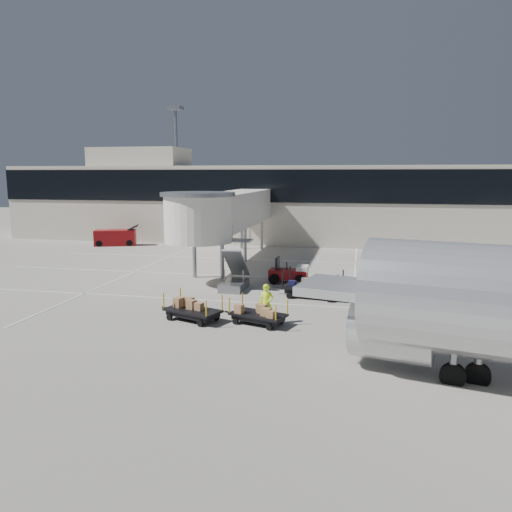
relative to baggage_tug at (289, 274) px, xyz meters
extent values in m
plane|color=#BBB5A7|center=(-1.74, -7.64, -0.61)|extent=(140.00, 140.00, 0.00)
cube|color=silver|center=(-1.74, -5.64, -0.60)|extent=(40.00, 0.15, 0.02)
cube|color=silver|center=(-1.74, 1.36, -0.60)|extent=(40.00, 0.15, 0.02)
cube|color=silver|center=(-1.74, 8.36, -0.60)|extent=(40.00, 0.15, 0.02)
cube|color=silver|center=(4.26, 2.36, -0.60)|extent=(0.15, 30.00, 0.02)
cube|color=silver|center=(-11.74, 2.36, -0.60)|extent=(0.15, 30.00, 0.02)
cube|color=beige|center=(-1.74, 22.36, 3.39)|extent=(64.00, 12.00, 8.00)
cube|color=black|center=(-1.74, 16.31, 5.39)|extent=(64.00, 0.12, 3.20)
cube|color=beige|center=(-19.74, 20.36, 8.39)|extent=(10.00, 6.00, 2.00)
cylinder|color=gray|center=(-17.74, 26.36, 6.89)|extent=(0.36, 0.36, 15.00)
cube|color=gray|center=(-17.74, 26.36, 14.39)|extent=(1.60, 1.60, 0.40)
cube|color=white|center=(-5.74, 7.36, 3.69)|extent=(3.00, 18.00, 2.80)
cylinder|color=white|center=(-5.74, -1.64, 3.69)|extent=(4.40, 4.40, 3.00)
cylinder|color=gray|center=(-5.74, -1.64, 5.29)|extent=(4.80, 4.80, 0.25)
cylinder|color=gray|center=(-6.74, 0.36, 0.84)|extent=(0.28, 0.28, 2.90)
cylinder|color=gray|center=(-4.74, 0.36, 0.84)|extent=(0.28, 0.28, 2.90)
cylinder|color=gray|center=(-6.74, 7.36, 0.84)|extent=(0.28, 0.28, 2.90)
cylinder|color=gray|center=(-4.74, 7.36, 0.84)|extent=(0.28, 0.28, 2.90)
cylinder|color=gray|center=(-6.74, 14.36, 0.84)|extent=(0.28, 0.28, 2.90)
cylinder|color=gray|center=(-4.74, 14.36, 0.84)|extent=(0.28, 0.28, 2.90)
cube|color=gray|center=(-3.14, -2.64, -0.36)|extent=(1.40, 2.60, 0.50)
cube|color=gray|center=(-3.14, -2.04, 0.99)|extent=(1.20, 2.60, 2.06)
cube|color=gray|center=(-3.14, -0.64, 2.24)|extent=(1.40, 1.20, 0.12)
cube|color=maroon|center=(-0.07, 0.00, -0.03)|extent=(2.54, 1.24, 0.63)
cube|color=silver|center=(0.88, -0.01, 0.39)|extent=(0.75, 1.17, 0.37)
cube|color=black|center=(-0.81, 0.01, 0.60)|extent=(0.14, 1.05, 0.95)
cylinder|color=black|center=(-0.92, -0.67, -0.28)|extent=(0.68, 0.27, 0.67)
cylinder|color=black|center=(-0.91, 0.69, -0.28)|extent=(0.68, 0.27, 0.67)
cylinder|color=black|center=(0.76, -0.69, -0.28)|extent=(0.68, 0.27, 0.67)
cylinder|color=black|center=(0.78, 0.68, -0.28)|extent=(0.68, 0.27, 0.67)
cube|color=black|center=(1.91, -3.71, 0.01)|extent=(3.59, 2.18, 0.14)
cube|color=black|center=(1.91, -3.71, -0.20)|extent=(3.22, 1.88, 0.28)
cube|color=black|center=(-0.15, -3.40, -0.16)|extent=(0.79, 0.21, 0.09)
cylinder|color=black|center=(0.62, -4.28, -0.42)|extent=(0.40, 0.21, 0.38)
cylinder|color=black|center=(0.85, -2.78, -0.42)|extent=(0.40, 0.21, 0.38)
cylinder|color=black|center=(2.96, -4.64, -0.42)|extent=(0.40, 0.21, 0.38)
cylinder|color=black|center=(3.19, -3.14, -0.42)|extent=(0.40, 0.21, 0.38)
cylinder|color=black|center=(0.19, -4.22, 0.51)|extent=(0.08, 0.08, 1.01)
cylinder|color=black|center=(0.42, -2.72, 0.51)|extent=(0.08, 0.08, 1.01)
cylinder|color=black|center=(3.39, -4.71, 0.51)|extent=(0.08, 0.08, 1.01)
cylinder|color=black|center=(3.62, -3.21, 0.51)|extent=(0.08, 0.08, 1.01)
cube|color=#856648|center=(0.65, -3.84, 0.30)|extent=(0.54, 0.48, 0.44)
cube|color=#856648|center=(2.94, -3.96, 0.24)|extent=(0.62, 0.47, 0.33)
cube|color=maroon|center=(2.47, -3.53, 0.27)|extent=(0.63, 0.38, 0.40)
cube|color=#856648|center=(1.44, -3.94, 0.27)|extent=(0.56, 0.50, 0.39)
cube|color=#15133C|center=(1.20, -3.83, 0.25)|extent=(0.49, 0.51, 0.35)
cube|color=#856648|center=(2.28, -3.63, 0.30)|extent=(0.50, 0.41, 0.45)
cube|color=maroon|center=(1.94, -3.73, 0.24)|extent=(0.58, 0.43, 0.33)
cube|color=#856648|center=(1.57, -4.17, 0.32)|extent=(0.60, 0.49, 0.49)
cube|color=maroon|center=(0.94, -3.00, 0.25)|extent=(0.54, 0.47, 0.36)
cube|color=#15133C|center=(1.54, -3.80, 0.29)|extent=(0.57, 0.46, 0.44)
cube|color=maroon|center=(3.10, -3.33, 0.27)|extent=(0.62, 0.41, 0.39)
cube|color=black|center=(-0.16, -9.53, -0.13)|extent=(2.93, 2.10, 0.11)
cube|color=black|center=(-0.16, -9.53, -0.29)|extent=(2.62, 1.82, 0.22)
cube|color=black|center=(-1.71, -9.02, -0.26)|extent=(0.61, 0.26, 0.07)
cylinder|color=black|center=(-1.23, -9.81, -0.46)|extent=(0.32, 0.21, 0.30)
cylinder|color=black|center=(-0.86, -8.67, -0.46)|extent=(0.32, 0.21, 0.30)
cylinder|color=black|center=(0.53, -10.39, -0.46)|extent=(0.32, 0.21, 0.30)
cylinder|color=black|center=(0.91, -9.26, -0.46)|extent=(0.32, 0.21, 0.30)
cylinder|color=#DCA30B|center=(-1.56, -9.70, 0.27)|extent=(0.06, 0.06, 0.80)
cylinder|color=#DCA30B|center=(-1.18, -8.56, 0.27)|extent=(0.06, 0.06, 0.80)
cylinder|color=#DCA30B|center=(0.85, -10.50, 0.27)|extent=(0.06, 0.06, 0.80)
cylinder|color=#DCA30B|center=(1.23, -9.37, 0.27)|extent=(0.06, 0.06, 0.80)
cube|color=#A27B4E|center=(0.08, -9.69, 0.15)|extent=(0.47, 0.43, 0.44)
cube|color=#A27B4E|center=(0.64, -10.14, 0.10)|extent=(0.57, 0.50, 0.34)
cube|color=#A27B4E|center=(0.39, -9.52, 0.15)|extent=(0.56, 0.54, 0.44)
cube|color=#A27B4E|center=(0.59, -10.20, 0.14)|extent=(0.58, 0.54, 0.43)
cube|color=#A27B4E|center=(-0.50, -9.38, 0.13)|extent=(0.65, 0.56, 0.41)
cube|color=#A27B4E|center=(-0.98, -9.47, 0.14)|extent=(0.66, 0.62, 0.42)
cube|color=black|center=(-3.47, -9.58, -0.10)|extent=(3.11, 2.29, 0.11)
cube|color=black|center=(-3.47, -9.58, -0.27)|extent=(2.77, 2.00, 0.23)
cube|color=black|center=(-5.08, -8.97, -0.24)|extent=(0.64, 0.30, 0.07)
cylinder|color=black|center=(-4.60, -9.82, -0.45)|extent=(0.34, 0.23, 0.32)
cylinder|color=black|center=(-4.16, -8.64, -0.45)|extent=(0.34, 0.23, 0.32)
cylinder|color=black|center=(-2.78, -10.51, -0.45)|extent=(0.34, 0.23, 0.32)
cylinder|color=black|center=(-2.33, -9.33, -0.45)|extent=(0.34, 0.23, 0.32)
cylinder|color=#DCA30B|center=(-4.94, -9.69, 0.32)|extent=(0.07, 0.07, 0.84)
cylinder|color=#DCA30B|center=(-4.50, -8.52, 0.32)|extent=(0.07, 0.07, 0.84)
cylinder|color=#DCA30B|center=(-2.44, -10.64, 0.32)|extent=(0.07, 0.07, 0.84)
cylinder|color=#DCA30B|center=(-1.99, -9.46, 0.32)|extent=(0.07, 0.07, 0.84)
cube|color=#A27B4E|center=(-3.85, -9.27, 0.19)|extent=(0.55, 0.51, 0.48)
cube|color=#A27B4E|center=(-3.46, -9.91, 0.14)|extent=(0.47, 0.45, 0.37)
cube|color=#A27B4E|center=(-4.09, -9.37, 0.21)|extent=(0.70, 0.58, 0.51)
cube|color=#A27B4E|center=(-2.87, -9.88, 0.15)|extent=(0.71, 0.61, 0.39)
cube|color=#A27B4E|center=(-3.07, -10.14, 0.13)|extent=(0.66, 0.62, 0.35)
imported|color=#BAE618|center=(0.18, -9.26, 0.35)|extent=(0.72, 0.49, 1.93)
cube|color=silver|center=(6.20, 3.65, 0.39)|extent=(2.60, 4.84, 1.48)
cube|color=silver|center=(5.86, 5.68, 0.10)|extent=(1.83, 0.81, 0.86)
cube|color=black|center=(6.17, 3.84, 0.77)|extent=(2.34, 3.14, 0.59)
cylinder|color=black|center=(5.56, 1.99, -0.29)|extent=(0.33, 0.68, 0.65)
cylinder|color=black|center=(7.35, 2.29, -0.29)|extent=(0.33, 0.68, 0.65)
cylinder|color=black|center=(5.05, 5.01, -0.29)|extent=(0.33, 0.68, 0.65)
cylinder|color=black|center=(6.84, 5.31, -0.29)|extent=(0.33, 0.68, 0.65)
cube|color=maroon|center=(-19.78, 13.81, 0.18)|extent=(4.35, 2.95, 1.58)
cube|color=black|center=(-18.09, 14.42, 1.18)|extent=(1.45, 1.73, 0.56)
cylinder|color=black|center=(-20.92, 12.62, -0.30)|extent=(0.69, 0.46, 0.63)
cylinder|color=black|center=(-21.42, 14.01, -0.30)|extent=(0.69, 0.46, 0.63)
cylinder|color=black|center=(-18.14, 13.62, -0.30)|extent=(0.69, 0.46, 0.63)
cylinder|color=black|center=(-18.64, 15.01, -0.30)|extent=(0.69, 0.46, 0.63)
cube|color=silver|center=(7.24, -14.41, 2.32)|extent=(10.14, 4.86, 0.34)
cylinder|color=silver|center=(5.81, -14.08, 0.90)|extent=(3.36, 2.85, 2.25)
cube|color=silver|center=(5.81, -14.08, 1.78)|extent=(0.82, 0.41, 1.08)
cylinder|color=gray|center=(8.67, -14.74, -0.07)|extent=(0.29, 0.29, 1.08)
cylinder|color=black|center=(8.67, -14.74, -0.32)|extent=(0.93, 0.50, 0.88)
cylinder|color=gray|center=(7.82, -14.94, 0.17)|extent=(0.27, 0.27, 1.56)
cylinder|color=black|center=(7.82, -14.94, -0.32)|extent=(0.93, 0.50, 0.88)
camera|label=1|loc=(4.51, -32.33, 6.58)|focal=35.00mm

